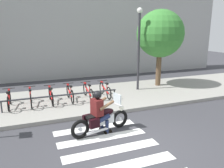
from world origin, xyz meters
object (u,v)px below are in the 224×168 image
street_lamp (139,43)px  bicycle_1 (31,97)px  bicycle_4 (88,92)px  bicycle_2 (51,95)px  bicycle_3 (70,93)px  motorcycle (101,119)px  bicycle_0 (9,100)px  rider (99,109)px  tree_near_rack (160,34)px  bicycle_5 (105,90)px  bike_rack (63,96)px

street_lamp → bicycle_1: bearing=-173.5°
bicycle_1 → bicycle_4: (2.49, 0.00, -0.01)m
bicycle_2 → bicycle_3: size_ratio=1.00×
motorcycle → bicycle_0: motorcycle is taller
bicycle_1 → rider: bearing=-59.4°
bicycle_4 → street_lamp: bearing=12.0°
bicycle_3 → tree_near_rack: tree_near_rack is taller
bicycle_2 → tree_near_rack: size_ratio=0.36×
bicycle_5 → bike_rack: size_ratio=0.34×
bicycle_0 → bicycle_3: size_ratio=1.02×
motorcycle → rider: (-0.08, -0.01, 0.36)m
rider → bicycle_5: 3.58m
rider → bicycle_2: bearing=108.7°
tree_near_rack → bicycle_3: bearing=-169.0°
bicycle_5 → bicycle_4: bearing=180.0°
bicycle_1 → bicycle_4: bicycle_1 is taller
motorcycle → bicycle_3: bearing=96.3°
bicycle_1 → bicycle_4: bearing=0.0°
bicycle_4 → bicycle_0: bearing=-180.0°
street_lamp → rider: bearing=-131.4°
bike_rack → bicycle_0: bearing=165.0°
rider → bicycle_0: size_ratio=0.89×
bicycle_2 → bicycle_5: size_ratio=0.97×
motorcycle → street_lamp: size_ratio=0.48×
motorcycle → bike_rack: size_ratio=0.44×
bicycle_5 → tree_near_rack: (3.57, 1.02, 2.53)m
bicycle_1 → bicycle_2: bicycle_1 is taller
motorcycle → bicycle_1: (-2.02, 3.27, 0.03)m
rider → street_lamp: size_ratio=0.33×
bicycle_0 → bicycle_1: bicycle_1 is taller
bicycle_2 → bike_rack: (0.42, -0.55, 0.09)m
bike_rack → street_lamp: 4.76m
bicycle_2 → bicycle_4: (1.66, 0.00, -0.00)m
bicycle_4 → tree_near_rack: bearing=13.0°
bicycle_1 → bike_rack: 1.37m
bike_rack → tree_near_rack: bearing=15.5°
tree_near_rack → bicycle_1: bearing=-171.6°
rider → bicycle_0: 4.31m
bicycle_4 → street_lamp: 3.64m
bicycle_1 → bike_rack: size_ratio=0.34×
rider → bicycle_1: (-1.95, 3.28, -0.33)m
rider → bicycle_0: (-2.78, 3.28, -0.33)m
bicycle_1 → bicycle_2: bearing=0.0°
rider → bicycle_0: rider is taller
street_lamp → bicycle_4: bearing=-168.0°
bicycle_4 → tree_near_rack: tree_near_rack is taller
motorcycle → bicycle_2: bearing=110.0°
bicycle_2 → bicycle_4: bicycle_2 is taller
motorcycle → bike_rack: (-0.78, 2.72, 0.12)m
rider → bicycle_4: size_ratio=0.85×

